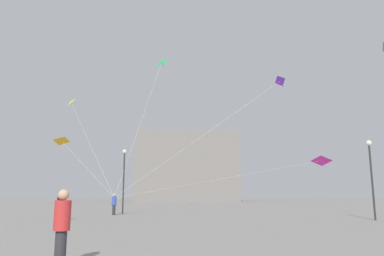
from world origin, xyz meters
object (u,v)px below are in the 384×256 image
person_in_red (62,223)px  kite_magenta_delta (318,161)px  building_left_hall (186,167)px  kite_amber_delta (62,142)px  person_in_black (60,205)px  kite_violet_delta (275,85)px  kite_emerald_delta (161,65)px  person_in_blue (114,203)px  kite_lime_diamond (71,102)px  lamppost_east (371,166)px  lamppost_west (124,171)px

person_in_red → kite_magenta_delta: bearing=38.3°
kite_magenta_delta → person_in_red: bearing=-118.0°
building_left_hall → kite_amber_delta: bearing=-104.4°
person_in_black → kite_magenta_delta: (22.71, 18.36, 4.36)m
kite_violet_delta → kite_emerald_delta: 13.53m
person_in_blue → kite_lime_diamond: size_ratio=0.12×
person_in_red → building_left_hall: (2.08, 74.56, 6.63)m
kite_violet_delta → kite_amber_delta: 21.54m
kite_emerald_delta → kite_amber_delta: kite_emerald_delta is taller
kite_emerald_delta → kite_lime_diamond: (-10.83, 3.66, -3.37)m
kite_amber_delta → person_in_blue: bearing=-46.8°
kite_magenta_delta → lamppost_east: bearing=-99.7°
kite_lime_diamond → person_in_black: bearing=-72.4°
building_left_hall → person_in_black: bearing=-96.9°
lamppost_east → kite_magenta_delta: bearing=80.3°
kite_emerald_delta → lamppost_east: size_ratio=3.02×
kite_violet_delta → building_left_hall: size_ratio=0.63×
kite_lime_diamond → building_left_hall: building_left_hall is taller
kite_violet_delta → kite_magenta_delta: bearing=55.4°
kite_lime_diamond → lamppost_east: kite_lime_diamond is taller
person_in_black → kite_violet_delta: bearing=-38.1°
person_in_red → lamppost_west: size_ratio=0.32×
person_in_red → lamppost_west: bearing=73.0°
person_in_blue → kite_emerald_delta: size_ratio=0.11×
kite_emerald_delta → person_in_black: bearing=-108.0°
person_in_black → kite_magenta_delta: size_ratio=0.08×
person_in_black → person_in_blue: 6.26m
person_in_black → kite_magenta_delta: kite_magenta_delta is taller
kite_magenta_delta → lamppost_east: size_ratio=4.41×
kite_lime_diamond → lamppost_west: size_ratio=2.60×
kite_emerald_delta → lamppost_west: 14.52m
person_in_black → kite_emerald_delta: size_ratio=0.11×
person_in_blue → kite_lime_diamond: 18.97m
kite_magenta_delta → kite_amber_delta: kite_amber_delta is taller
kite_amber_delta → lamppost_east: size_ratio=1.66×
person_in_blue → kite_emerald_delta: bearing=126.7°
kite_amber_delta → building_left_hall: (12.01, 46.63, 0.80)m
kite_lime_diamond → kite_emerald_delta: bearing=-18.7°
person_in_blue → lamppost_east: lamppost_east is taller
kite_amber_delta → kite_violet_delta: bearing=-13.8°
person_in_black → kite_amber_delta: kite_amber_delta is taller
kite_amber_delta → lamppost_west: bearing=-38.7°
person_in_blue → kite_violet_delta: bearing=63.0°
kite_emerald_delta → kite_violet_delta: bearing=-32.3°
person_in_black → lamppost_west: bearing=4.9°
person_in_blue → building_left_hall: 54.67m
person_in_blue → kite_magenta_delta: kite_magenta_delta is taller
kite_magenta_delta → lamppost_west: kite_magenta_delta is taller
building_left_hall → lamppost_west: bearing=-95.1°
lamppost_west → person_in_blue: bearing=-105.6°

